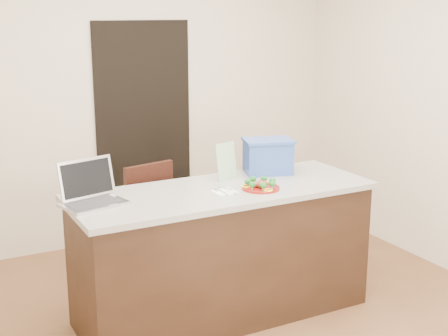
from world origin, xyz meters
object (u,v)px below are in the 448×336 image
yogurt_bottle (261,186)px  chair (155,219)px  island (223,252)px  laptop (90,191)px  blue_box (268,156)px  napkin (224,192)px  plate (261,188)px

yogurt_bottle → chair: bearing=119.2°
island → chair: bearing=109.7°
laptop → island: bearing=-21.0°
laptop → blue_box: (1.36, 0.10, 0.06)m
blue_box → laptop: bearing=-158.5°
napkin → plate: bearing=-11.3°
plate → laptop: laptop is taller
yogurt_bottle → blue_box: 0.46m
plate → blue_box: size_ratio=0.62×
napkin → laptop: 0.87m
yogurt_bottle → plate: bearing=61.0°
island → plate: bearing=-30.7°
island → chair: size_ratio=2.17×
laptop → blue_box: bearing=-9.6°
chair → island: bearing=-81.7°
plate → laptop: size_ratio=0.60×
napkin → yogurt_bottle: size_ratio=2.13×
island → yogurt_bottle: yogurt_bottle is taller
blue_box → napkin: bearing=-133.3°
island → napkin: napkin is taller
laptop → chair: size_ratio=0.45×
plate → yogurt_bottle: bearing=-119.0°
napkin → yogurt_bottle: 0.25m
blue_box → chair: blue_box is taller
laptop → yogurt_bottle: bearing=-27.0°
island → blue_box: size_ratio=5.02×
island → napkin: size_ratio=14.68×
plate → chair: 0.99m
napkin → blue_box: (0.52, 0.29, 0.13)m
napkin → blue_box: 0.61m
plate → yogurt_bottle: 0.02m
laptop → napkin: bearing=-26.6°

